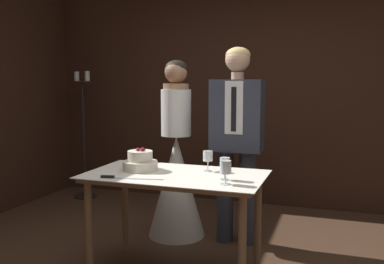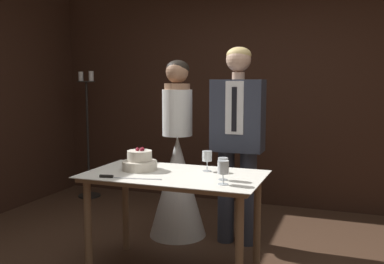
{
  "view_description": "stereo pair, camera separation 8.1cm",
  "coord_description": "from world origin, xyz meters",
  "px_view_note": "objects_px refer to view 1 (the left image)",
  "views": [
    {
      "loc": [
        0.92,
        -2.75,
        1.47
      ],
      "look_at": [
        -0.22,
        0.56,
        1.05
      ],
      "focal_mm": 40.0,
      "sensor_mm": 36.0,
      "label": 1
    },
    {
      "loc": [
        0.99,
        -2.72,
        1.47
      ],
      "look_at": [
        -0.22,
        0.56,
        1.05
      ],
      "focal_mm": 40.0,
      "sensor_mm": 36.0,
      "label": 2
    }
  ],
  "objects_px": {
    "tiered_cake": "(140,162)",
    "groom": "(237,133)",
    "wine_glass_far": "(225,165)",
    "cake_table": "(175,187)",
    "wine_glass_near": "(226,168)",
    "bride": "(176,172)",
    "wine_glass_middle": "(208,157)",
    "candle_stand": "(84,140)",
    "cake_knife": "(120,177)"
  },
  "relations": [
    {
      "from": "cake_knife",
      "to": "groom",
      "type": "bearing_deg",
      "value": 48.68
    },
    {
      "from": "wine_glass_far",
      "to": "wine_glass_near",
      "type": "bearing_deg",
      "value": -73.26
    },
    {
      "from": "bride",
      "to": "groom",
      "type": "distance_m",
      "value": 0.7
    },
    {
      "from": "cake_knife",
      "to": "bride",
      "type": "bearing_deg",
      "value": 77.17
    },
    {
      "from": "tiered_cake",
      "to": "candle_stand",
      "type": "xyz_separation_m",
      "value": [
        -1.57,
        1.62,
        -0.11
      ]
    },
    {
      "from": "wine_glass_middle",
      "to": "cake_knife",
      "type": "bearing_deg",
      "value": -139.55
    },
    {
      "from": "wine_glass_near",
      "to": "groom",
      "type": "distance_m",
      "value": 0.99
    },
    {
      "from": "wine_glass_middle",
      "to": "bride",
      "type": "bearing_deg",
      "value": 129.15
    },
    {
      "from": "cake_knife",
      "to": "bride",
      "type": "distance_m",
      "value": 1.06
    },
    {
      "from": "wine_glass_near",
      "to": "wine_glass_middle",
      "type": "bearing_deg",
      "value": 122.54
    },
    {
      "from": "wine_glass_middle",
      "to": "candle_stand",
      "type": "distance_m",
      "value": 2.56
    },
    {
      "from": "tiered_cake",
      "to": "candle_stand",
      "type": "bearing_deg",
      "value": 133.97
    },
    {
      "from": "candle_stand",
      "to": "wine_glass_far",
      "type": "bearing_deg",
      "value": -37.3
    },
    {
      "from": "cake_table",
      "to": "candle_stand",
      "type": "relative_size",
      "value": 0.84
    },
    {
      "from": "cake_knife",
      "to": "wine_glass_middle",
      "type": "height_order",
      "value": "wine_glass_middle"
    },
    {
      "from": "bride",
      "to": "candle_stand",
      "type": "distance_m",
      "value": 1.82
    },
    {
      "from": "tiered_cake",
      "to": "wine_glass_near",
      "type": "xyz_separation_m",
      "value": [
        0.74,
        -0.23,
        0.04
      ]
    },
    {
      "from": "cake_table",
      "to": "tiered_cake",
      "type": "bearing_deg",
      "value": 172.58
    },
    {
      "from": "cake_table",
      "to": "groom",
      "type": "xyz_separation_m",
      "value": [
        0.29,
        0.78,
        0.33
      ]
    },
    {
      "from": "cake_table",
      "to": "groom",
      "type": "height_order",
      "value": "groom"
    },
    {
      "from": "tiered_cake",
      "to": "groom",
      "type": "xyz_separation_m",
      "value": [
        0.6,
        0.74,
        0.17
      ]
    },
    {
      "from": "candle_stand",
      "to": "cake_table",
      "type": "bearing_deg",
      "value": -41.6
    },
    {
      "from": "tiered_cake",
      "to": "groom",
      "type": "height_order",
      "value": "groom"
    },
    {
      "from": "wine_glass_far",
      "to": "candle_stand",
      "type": "relative_size",
      "value": 0.1
    },
    {
      "from": "tiered_cake",
      "to": "wine_glass_near",
      "type": "bearing_deg",
      "value": -17.47
    },
    {
      "from": "cake_table",
      "to": "bride",
      "type": "height_order",
      "value": "bride"
    },
    {
      "from": "wine_glass_far",
      "to": "groom",
      "type": "bearing_deg",
      "value": 97.4
    },
    {
      "from": "cake_knife",
      "to": "candle_stand",
      "type": "distance_m",
      "value": 2.49
    },
    {
      "from": "cake_knife",
      "to": "wine_glass_near",
      "type": "bearing_deg",
      "value": -5.36
    },
    {
      "from": "wine_glass_near",
      "to": "wine_glass_far",
      "type": "height_order",
      "value": "wine_glass_near"
    },
    {
      "from": "groom",
      "to": "wine_glass_far",
      "type": "bearing_deg",
      "value": -82.6
    },
    {
      "from": "cake_table",
      "to": "wine_glass_middle",
      "type": "relative_size",
      "value": 8.43
    },
    {
      "from": "bride",
      "to": "groom",
      "type": "bearing_deg",
      "value": -0.05
    },
    {
      "from": "cake_knife",
      "to": "wine_glass_near",
      "type": "distance_m",
      "value": 0.77
    },
    {
      "from": "candle_stand",
      "to": "wine_glass_near",
      "type": "bearing_deg",
      "value": -38.8
    },
    {
      "from": "bride",
      "to": "wine_glass_near",
      "type": "bearing_deg",
      "value": -53.22
    },
    {
      "from": "wine_glass_near",
      "to": "bride",
      "type": "bearing_deg",
      "value": 126.78
    },
    {
      "from": "wine_glass_near",
      "to": "candle_stand",
      "type": "relative_size",
      "value": 0.1
    },
    {
      "from": "wine_glass_middle",
      "to": "candle_stand",
      "type": "height_order",
      "value": "candle_stand"
    },
    {
      "from": "tiered_cake",
      "to": "wine_glass_far",
      "type": "relative_size",
      "value": 1.72
    },
    {
      "from": "tiered_cake",
      "to": "wine_glass_far",
      "type": "xyz_separation_m",
      "value": [
        0.71,
        -0.11,
        0.04
      ]
    },
    {
      "from": "cake_table",
      "to": "wine_glass_near",
      "type": "relative_size",
      "value": 8.24
    },
    {
      "from": "wine_glass_far",
      "to": "bride",
      "type": "distance_m",
      "value": 1.12
    },
    {
      "from": "wine_glass_near",
      "to": "wine_glass_middle",
      "type": "xyz_separation_m",
      "value": [
        -0.23,
        0.37,
        0.0
      ]
    },
    {
      "from": "wine_glass_near",
      "to": "groom",
      "type": "height_order",
      "value": "groom"
    },
    {
      "from": "cake_knife",
      "to": "wine_glass_middle",
      "type": "distance_m",
      "value": 0.69
    },
    {
      "from": "cake_table",
      "to": "wine_glass_near",
      "type": "distance_m",
      "value": 0.52
    },
    {
      "from": "wine_glass_middle",
      "to": "bride",
      "type": "xyz_separation_m",
      "value": [
        -0.49,
        0.6,
        -0.28
      ]
    },
    {
      "from": "wine_glass_far",
      "to": "groom",
      "type": "xyz_separation_m",
      "value": [
        -0.11,
        0.84,
        0.13
      ]
    },
    {
      "from": "tiered_cake",
      "to": "cake_table",
      "type": "bearing_deg",
      "value": -7.42
    }
  ]
}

